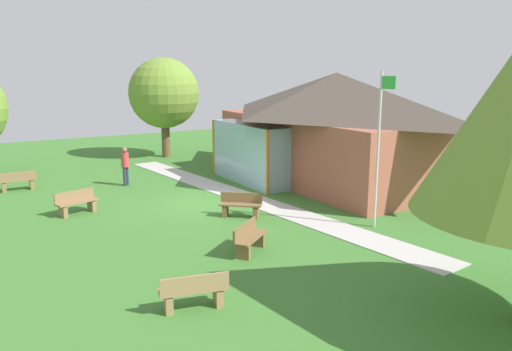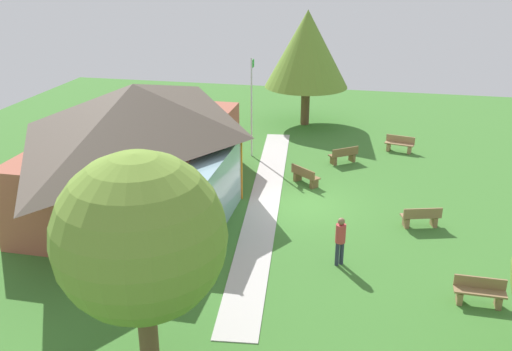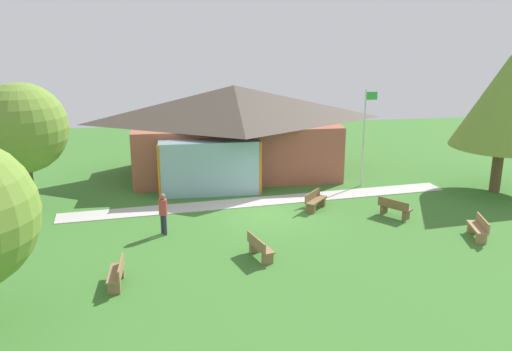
{
  "view_description": "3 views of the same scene",
  "coord_description": "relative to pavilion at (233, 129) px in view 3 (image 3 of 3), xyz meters",
  "views": [
    {
      "loc": [
        17.15,
        -8.13,
        5.15
      ],
      "look_at": [
        0.23,
        2.04,
        0.92
      ],
      "focal_mm": 35.14,
      "sensor_mm": 36.0,
      "label": 1
    },
    {
      "loc": [
        -21.6,
        -2.59,
        9.85
      ],
      "look_at": [
        0.13,
        2.04,
        1.09
      ],
      "focal_mm": 39.75,
      "sensor_mm": 36.0,
      "label": 2
    },
    {
      "loc": [
        -3.97,
        -22.76,
        8.43
      ],
      "look_at": [
        -0.17,
        2.62,
        1.03
      ],
      "focal_mm": 38.08,
      "sensor_mm": 36.0,
      "label": 3
    }
  ],
  "objects": [
    {
      "name": "bench_front_left",
      "position": [
        -5.25,
        -12.86,
        -2.18
      ],
      "size": [
        0.47,
        1.51,
        0.84
      ],
      "rotation": [
        0.0,
        0.0,
        1.55
      ],
      "color": "olive",
      "rests_on": "ground_plane"
    },
    {
      "name": "tree_west_hedge",
      "position": [
        -9.99,
        -4.3,
        1.15
      ],
      "size": [
        4.07,
        4.07,
        5.79
      ],
      "color": "brown",
      "rests_on": "ground_plane"
    },
    {
      "name": "flagpole",
      "position": [
        6.41,
        -3.31,
        0.24
      ],
      "size": [
        0.64,
        0.08,
        5.08
      ],
      "color": "silver",
      "rests_on": "ground_plane"
    },
    {
      "name": "footpath",
      "position": [
        0.82,
        -5.1,
        -2.56
      ],
      "size": [
        18.93,
        3.35,
        0.03
      ],
      "primitive_type": "cube",
      "rotation": [
        0.0,
        0.0,
        0.11
      ],
      "color": "#BCB7B2",
      "rests_on": "ground_plane"
    },
    {
      "name": "bench_mid_right",
      "position": [
        6.25,
        -8.05,
        -2.18
      ],
      "size": [
        1.25,
        1.46,
        0.84
      ],
      "rotation": [
        0.0,
        0.0,
        5.36
      ],
      "color": "brown",
      "rests_on": "ground_plane"
    },
    {
      "name": "ground_plane",
      "position": [
        0.82,
        -6.74,
        -2.58
      ],
      "size": [
        44.0,
        44.0,
        0.0
      ],
      "primitive_type": "plane",
      "color": "#3D752D"
    },
    {
      "name": "bench_lawn_far_right",
      "position": [
        8.64,
        -10.83,
        -2.18
      ],
      "size": [
        0.77,
        1.56,
        0.84
      ],
      "rotation": [
        0.0,
        0.0,
        1.34
      ],
      "color": "#9E7A51",
      "rests_on": "ground_plane"
    },
    {
      "name": "bench_rear_near_path",
      "position": [
        3.05,
        -6.53,
        -2.18
      ],
      "size": [
        1.3,
        1.43,
        0.84
      ],
      "rotation": [
        0.0,
        0.0,
        4.02
      ],
      "color": "brown",
      "rests_on": "ground_plane"
    },
    {
      "name": "bench_front_center",
      "position": [
        -0.3,
        -11.44,
        -2.18
      ],
      "size": [
        0.84,
        1.56,
        0.84
      ],
      "rotation": [
        0.0,
        0.0,
        5.0
      ],
      "color": "olive",
      "rests_on": "ground_plane"
    },
    {
      "name": "visitor_strolling_lawn",
      "position": [
        -3.8,
        -8.59,
        -1.56
      ],
      "size": [
        0.34,
        0.34,
        1.74
      ],
      "rotation": [
        0.0,
        0.0,
        5.36
      ],
      "color": "#2D3347",
      "rests_on": "ground_plane"
    },
    {
      "name": "tree_east_hedge",
      "position": [
        12.77,
        -5.25,
        1.99
      ],
      "size": [
        4.97,
        4.97,
        6.83
      ],
      "color": "brown",
      "rests_on": "ground_plane"
    },
    {
      "name": "pavilion",
      "position": [
        0.0,
        0.0,
        0.0
      ],
      "size": [
        11.99,
        7.81,
        4.97
      ],
      "color": "#A35642",
      "rests_on": "ground_plane"
    }
  ]
}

